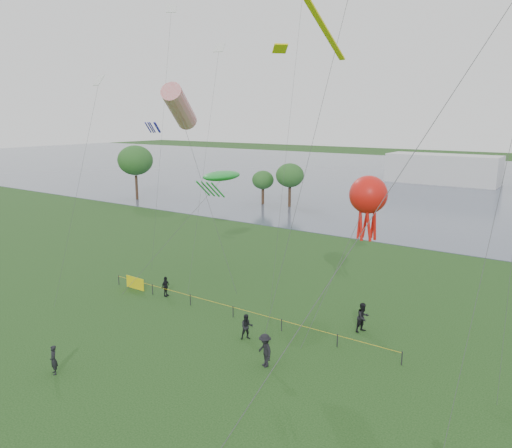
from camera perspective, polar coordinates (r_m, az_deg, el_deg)
The scene contains 13 objects.
lake at distance 113.79m, azimuth 26.95°, elevation 3.98°, with size 400.00×120.00×0.08m, color #4E586B.
pavilion_left at distance 110.87m, azimuth 20.57°, elevation 5.90°, with size 22.00×8.00×6.00m, color silver.
trees at distance 81.62m, azimuth -7.69°, elevation 6.53°, with size 29.66×13.78×9.05m.
fence at distance 39.14m, azimuth -9.84°, elevation -7.72°, with size 24.07×0.07×1.05m.
spectator_a at distance 32.01m, azimuth -1.06°, elevation -11.67°, with size 0.80×0.62×1.65m, color black.
spectator_b at distance 28.78m, azimuth 1.02°, elevation -14.23°, with size 1.25×0.72×1.93m, color black.
spectator_c at distance 39.76m, azimuth -10.30°, elevation -7.04°, with size 0.93×0.39×1.59m, color black.
spectator_f at distance 30.19m, azimuth -22.13°, elevation -14.20°, with size 0.59×0.39×1.63m, color black.
spectator_g at distance 33.69m, azimuth 12.12°, elevation -10.40°, with size 0.96×0.74×1.97m, color black.
kite_windsock at distance 40.85m, azimuth -8.75°, elevation 13.07°, with size 7.83×4.97×16.33m.
kite_creature at distance 44.05m, azimuth -3.98°, elevation 5.48°, with size 3.75×11.80×9.08m.
kite_octopus at distance 32.12m, azimuth 12.71°, elevation 3.19°, with size 3.07×6.16×10.17m.
kite_delta at distance 21.23m, azimuth 26.52°, elevation 21.16°, with size 7.34×15.64×19.31m.
Camera 1 is at (15.27, -11.92, 13.81)m, focal length 35.00 mm.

